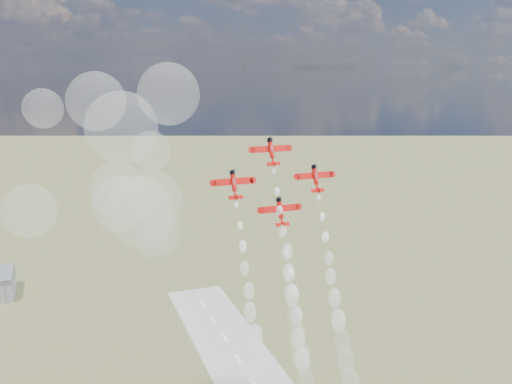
{
  "coord_description": "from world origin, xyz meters",
  "views": [
    {
      "loc": [
        -65.55,
        -131.71,
        122.92
      ],
      "look_at": [
        -14.25,
        8.4,
        88.58
      ],
      "focal_mm": 38.0,
      "sensor_mm": 36.0,
      "label": 1
    }
  ],
  "objects": [
    {
      "name": "drifted_smoke_cloud",
      "position": [
        -47.23,
        27.19,
        93.88
      ],
      "size": [
        56.38,
        34.13,
        58.73
      ],
      "color": "white",
      "rests_on": "ground"
    },
    {
      "name": "plane_slot",
      "position": [
        -8.25,
        4.73,
        83.32
      ],
      "size": [
        11.68,
        5.59,
        7.86
      ],
      "rotation": [
        1.15,
        0.0,
        0.0
      ],
      "color": "red",
      "rests_on": "ground"
    },
    {
      "name": "plane_lead",
      "position": [
        -8.25,
        11.88,
        99.43
      ],
      "size": [
        11.68,
        5.59,
        7.86
      ],
      "rotation": [
        1.15,
        0.0,
        0.0
      ],
      "color": "red",
      "rests_on": "ground"
    },
    {
      "name": "plane_left",
      "position": [
        -20.84,
        8.31,
        91.37
      ],
      "size": [
        11.68,
        5.59,
        7.86
      ],
      "rotation": [
        1.15,
        0.0,
        0.0
      ],
      "color": "red",
      "rests_on": "ground"
    },
    {
      "name": "smoke_trail_lead",
      "position": [
        -8.57,
        -7.39,
        56.1
      ],
      "size": [
        5.31,
        24.25,
        50.94
      ],
      "color": "white",
      "rests_on": "plane_lead"
    },
    {
      "name": "smoke_trail_left",
      "position": [
        -21.1,
        -10.96,
        47.82
      ],
      "size": [
        5.18,
        24.8,
        51.26
      ],
      "color": "white",
      "rests_on": "plane_left"
    },
    {
      "name": "smoke_trail_right",
      "position": [
        4.5,
        -10.98,
        47.94
      ],
      "size": [
        5.36,
        24.66,
        50.86
      ],
      "color": "white",
      "rests_on": "plane_right"
    },
    {
      "name": "plane_right",
      "position": [
        4.34,
        8.31,
        91.37
      ],
      "size": [
        11.68,
        5.59,
        7.86
      ],
      "rotation": [
        1.15,
        0.0,
        0.0
      ],
      "color": "red",
      "rests_on": "ground"
    }
  ]
}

